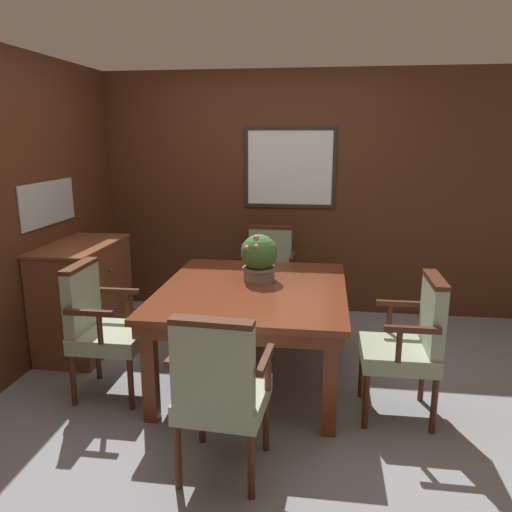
% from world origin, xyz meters
% --- Properties ---
extents(ground_plane, '(14.00, 14.00, 0.00)m').
position_xyz_m(ground_plane, '(0.00, 0.00, 0.00)').
color(ground_plane, gray).
extents(wall_back, '(7.20, 0.08, 2.45)m').
position_xyz_m(wall_back, '(0.00, 1.82, 1.23)').
color(wall_back, '#4C2816').
rests_on(wall_back, ground_plane).
extents(wall_left, '(0.08, 7.20, 2.45)m').
position_xyz_m(wall_left, '(-1.71, 0.00, 1.23)').
color(wall_left, '#4C2816').
rests_on(wall_left, ground_plane).
extents(dining_table, '(1.35, 1.56, 0.73)m').
position_xyz_m(dining_table, '(0.10, 0.18, 0.64)').
color(dining_table, maroon).
rests_on(dining_table, ground_plane).
extents(chair_head_far, '(0.52, 0.49, 0.96)m').
position_xyz_m(chair_head_far, '(0.08, 1.34, 0.53)').
color(chair_head_far, '#472314').
rests_on(chair_head_far, ground_plane).
extents(chair_right_near, '(0.48, 0.51, 0.96)m').
position_xyz_m(chair_right_near, '(1.18, -0.20, 0.53)').
color(chair_right_near, '#472314').
rests_on(chair_right_near, ground_plane).
extents(chair_left_near, '(0.48, 0.51, 0.96)m').
position_xyz_m(chair_left_near, '(-0.93, -0.19, 0.53)').
color(chair_left_near, '#472314').
rests_on(chair_left_near, ground_plane).
extents(chair_head_near, '(0.53, 0.50, 0.96)m').
position_xyz_m(chair_head_near, '(0.09, -0.98, 0.53)').
color(chair_head_near, '#472314').
rests_on(chair_head_near, ground_plane).
extents(potted_plant, '(0.28, 0.28, 0.37)m').
position_xyz_m(potted_plant, '(0.12, 0.37, 0.91)').
color(potted_plant, gray).
rests_on(potted_plant, dining_table).
extents(sideboard_cabinet, '(0.53, 0.96, 0.93)m').
position_xyz_m(sideboard_cabinet, '(-1.43, 0.53, 0.47)').
color(sideboard_cabinet, brown).
rests_on(sideboard_cabinet, ground_plane).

